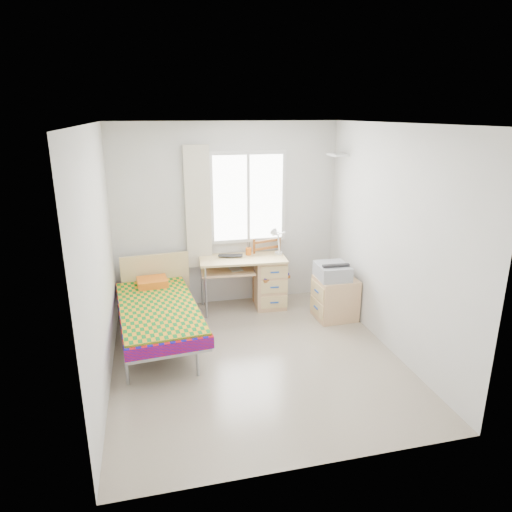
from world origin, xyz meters
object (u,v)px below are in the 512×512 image
Objects in this scene: bed at (158,309)px; printer at (332,271)px; chair at (270,269)px; desk at (264,279)px; cabinet at (335,298)px.

printer is (2.31, 0.11, 0.27)m from bed.
chair is at bearing 140.29° from printer.
desk reaches higher than cabinet.
cabinet is (0.75, -0.66, -0.26)m from chair.
printer reaches higher than desk.
desk is 1.05m from cabinet.
cabinet is 1.18× the size of printer.
printer is (0.70, -0.63, 0.13)m from chair.
desk is at bearing 19.99° from bed.
bed is 2.33m from printer.
bed is at bearing -150.45° from desk.
desk is 1.27× the size of chair.
cabinet is at bearing -3.14° from bed.
desk is (1.53, 0.72, -0.00)m from bed.
desk is at bearing 144.65° from printer.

